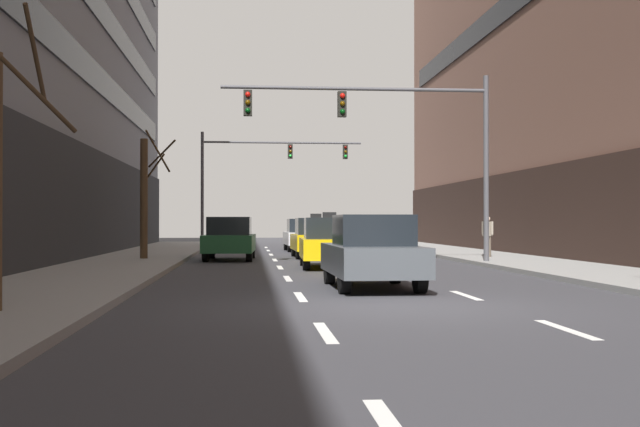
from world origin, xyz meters
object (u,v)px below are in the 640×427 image
(traffic_signal_1, at_px, (258,165))
(street_tree_1, at_px, (145,195))
(taxi_driving_1, at_px, (329,243))
(taxi_driving_2, at_px, (316,238))
(car_driving_4, at_px, (304,235))
(car_driving_3, at_px, (230,239))
(car_driving_0, at_px, (372,252))
(traffic_signal_0, at_px, (394,128))
(pedestrian_0, at_px, (488,234))

(traffic_signal_1, relative_size, street_tree_1, 2.07)
(taxi_driving_1, xyz_separation_m, taxi_driving_2, (0.17, 7.14, 0.01))
(car_driving_4, bearing_deg, street_tree_1, -121.65)
(taxi_driving_1, xyz_separation_m, car_driving_3, (-3.24, 5.51, 0.02))
(car_driving_0, relative_size, traffic_signal_0, 0.48)
(street_tree_1, xyz_separation_m, pedestrian_0, (12.66, 0.11, -1.39))
(street_tree_1, distance_m, pedestrian_0, 12.73)
(car_driving_0, xyz_separation_m, traffic_signal_0, (2.12, 8.87, 3.79))
(car_driving_4, height_order, traffic_signal_0, traffic_signal_0)
(car_driving_3, bearing_deg, car_driving_0, -75.71)
(taxi_driving_2, bearing_deg, traffic_signal_0, -70.96)
(car_driving_3, height_order, pedestrian_0, pedestrian_0)
(taxi_driving_2, distance_m, car_driving_3, 3.79)
(taxi_driving_2, relative_size, traffic_signal_1, 0.46)
(taxi_driving_1, xyz_separation_m, street_tree_1, (-6.25, 4.12, 1.62))
(car_driving_0, relative_size, taxi_driving_2, 1.00)
(traffic_signal_0, xyz_separation_m, traffic_signal_1, (-4.24, 20.65, 0.20))
(car_driving_4, bearing_deg, traffic_signal_1, 106.86)
(taxi_driving_1, xyz_separation_m, pedestrian_0, (6.41, 4.23, 0.23))
(car_driving_0, height_order, car_driving_3, car_driving_3)
(taxi_driving_1, relative_size, pedestrian_0, 2.80)
(pedestrian_0, bearing_deg, taxi_driving_1, -146.59)
(car_driving_0, xyz_separation_m, street_tree_1, (-6.40, 11.92, 1.61))
(car_driving_3, relative_size, street_tree_1, 0.98)
(car_driving_0, distance_m, traffic_signal_0, 9.88)
(taxi_driving_2, distance_m, traffic_signal_1, 15.26)
(street_tree_1, bearing_deg, pedestrian_0, 0.49)
(car_driving_4, relative_size, traffic_signal_1, 0.46)
(car_driving_0, distance_m, traffic_signal_1, 29.87)
(pedestrian_0, bearing_deg, car_driving_3, 172.42)
(car_driving_3, relative_size, traffic_signal_1, 0.47)
(taxi_driving_2, bearing_deg, traffic_signal_1, 98.35)
(traffic_signal_0, relative_size, street_tree_1, 1.97)
(car_driving_0, relative_size, car_driving_3, 0.97)
(taxi_driving_2, bearing_deg, car_driving_3, -154.46)
(taxi_driving_2, xyz_separation_m, traffic_signal_0, (2.10, -6.08, 3.79))
(car_driving_0, bearing_deg, taxi_driving_1, 91.08)
(taxi_driving_2, height_order, car_driving_4, taxi_driving_2)
(taxi_driving_1, distance_m, street_tree_1, 7.66)
(pedestrian_0, bearing_deg, taxi_driving_2, 154.93)
(traffic_signal_0, height_order, pedestrian_0, traffic_signal_0)
(car_driving_3, xyz_separation_m, car_driving_4, (3.44, 9.07, -0.02))
(traffic_signal_0, bearing_deg, traffic_signal_1, 101.59)
(car_driving_0, bearing_deg, street_tree_1, 118.21)
(car_driving_0, bearing_deg, pedestrian_0, 62.51)
(traffic_signal_1, bearing_deg, car_driving_0, -85.90)
(taxi_driving_1, bearing_deg, taxi_driving_2, 88.62)
(traffic_signal_0, relative_size, traffic_signal_1, 0.95)
(car_driving_4, distance_m, street_tree_1, 12.39)
(taxi_driving_1, distance_m, traffic_signal_0, 4.55)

